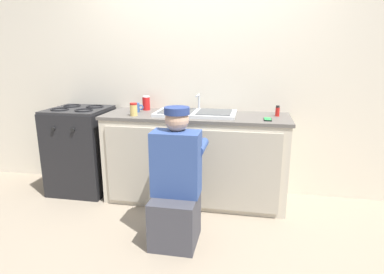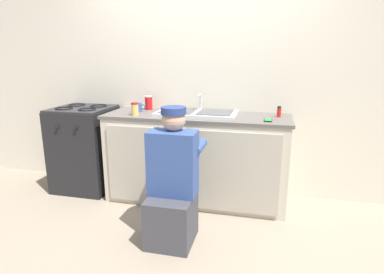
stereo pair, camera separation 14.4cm
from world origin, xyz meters
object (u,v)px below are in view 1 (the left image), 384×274
Objects in this scene: stove_range at (82,150)px; coffee_mug at (136,108)px; soda_cup_red at (146,103)px; plumber_person at (176,188)px; cell_phone at (268,119)px; sink_double_basin at (196,113)px; condiment_jar at (134,109)px; spice_bottle_red at (278,111)px.

coffee_mug reaches higher than stove_range.
plumber_person is at bearing -60.20° from soda_cup_red.
cell_phone is 1.36m from coffee_mug.
stove_range is (-1.29, -0.00, -0.46)m from sink_double_basin.
sink_double_basin is 5.71× the size of cell_phone.
cell_phone is (1.29, 0.04, -0.06)m from condiment_jar.
cell_phone is (2.00, -0.14, 0.45)m from stove_range.
plumber_person reaches higher than spice_bottle_red.
coffee_mug is at bearing 126.78° from plumber_person.
stove_range is at bearing -179.90° from sink_double_basin.
plumber_person is at bearing -91.02° from sink_double_basin.
soda_cup_red is at bearing 13.99° from stove_range.
sink_double_basin is at bearing -16.86° from soda_cup_red.
spice_bottle_red is at bearing -4.47° from soda_cup_red.
condiment_jar reaches higher than stove_range.
spice_bottle_red is 0.23m from cell_phone.
coffee_mug reaches higher than cell_phone.
condiment_jar reaches higher than coffee_mug.
condiment_jar is 0.21m from coffee_mug.
soda_cup_red is (0.71, 0.18, 0.52)m from stove_range.
coffee_mug is (-0.05, 0.21, -0.02)m from condiment_jar.
stove_range is 1.51m from plumber_person.
sink_double_basin is at bearing 88.98° from plumber_person.
soda_cup_red is at bearing 175.53° from spice_bottle_red.
soda_cup_red is 0.16m from coffee_mug.
soda_cup_red is at bearing 88.34° from condiment_jar.
spice_bottle_red reaches higher than cell_phone.
condiment_jar is 0.91× the size of cell_phone.
spice_bottle_red is 0.75× the size of cell_phone.
spice_bottle_red is at bearing 4.83° from sink_double_basin.
stove_range is 7.40× the size of condiment_jar.
plumber_person is 8.63× the size of condiment_jar.
coffee_mug is (-0.63, 0.84, 0.50)m from plumber_person.
soda_cup_red is 1.09× the size of cell_phone.
spice_bottle_red is at bearing 9.97° from condiment_jar.
sink_double_basin is at bearing 16.69° from condiment_jar.
condiment_jar is at bearing -75.63° from coffee_mug.
sink_double_basin is 0.72m from cell_phone.
sink_double_basin is 0.94m from plumber_person.
stove_range is at bearing 147.69° from plumber_person.
sink_double_basin is 7.62× the size of spice_bottle_red.
sink_double_basin is 0.64m from coffee_mug.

